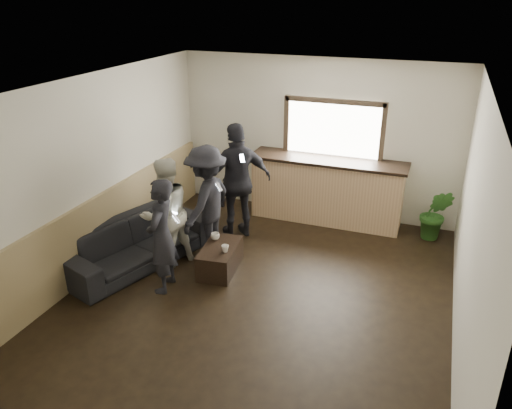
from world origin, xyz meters
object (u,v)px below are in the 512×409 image
at_px(bar_counter, 327,186).
at_px(potted_plant, 436,214).
at_px(sofa, 137,242).
at_px(person_a, 162,236).
at_px(coffee_table, 220,258).
at_px(cup_b, 225,249).
at_px(cup_a, 215,236).
at_px(person_c, 207,201).
at_px(person_b, 166,213).
at_px(person_d, 238,182).

relative_size(bar_counter, potted_plant, 3.01).
height_order(sofa, person_a, person_a).
height_order(coffee_table, cup_b, cup_b).
height_order(sofa, coffee_table, sofa).
distance_m(bar_counter, sofa, 3.42).
bearing_deg(sofa, bar_counter, -24.24).
xyz_separation_m(bar_counter, potted_plant, (1.85, -0.12, -0.19)).
bearing_deg(bar_counter, cup_a, -120.14).
relative_size(coffee_table, cup_b, 8.07).
relative_size(cup_a, potted_plant, 0.14).
relative_size(bar_counter, person_c, 1.55).
relative_size(potted_plant, person_b, 0.54).
relative_size(person_b, person_c, 0.96).
xyz_separation_m(sofa, person_b, (0.45, 0.15, 0.49)).
distance_m(bar_counter, coffee_table, 2.54).
distance_m(coffee_table, cup_a, 0.34).
bearing_deg(bar_counter, cup_b, -111.14).
distance_m(cup_a, cup_b, 0.41).
distance_m(cup_a, potted_plant, 3.63).
bearing_deg(person_c, bar_counter, 146.01).
relative_size(sofa, coffee_table, 2.70).
bearing_deg(person_d, cup_a, 49.65).
bearing_deg(person_c, coffee_table, 46.68).
xyz_separation_m(person_c, person_d, (0.22, 0.70, 0.10)).
relative_size(person_b, person_d, 0.86).
distance_m(person_a, person_c, 1.16).
xyz_separation_m(bar_counter, person_b, (-1.86, -2.35, 0.19)).
bearing_deg(sofa, person_d, -19.49).
height_order(bar_counter, cup_a, bar_counter).
height_order(cup_a, person_a, person_a).
xyz_separation_m(bar_counter, person_d, (-1.23, -1.12, 0.32)).
height_order(cup_a, person_d, person_d).
bearing_deg(potted_plant, cup_b, -140.87).
bearing_deg(cup_b, bar_counter, 68.86).
bearing_deg(potted_plant, coffee_table, -143.52).
bearing_deg(sofa, potted_plant, -41.74).
bearing_deg(cup_a, person_d, 91.27).
xyz_separation_m(potted_plant, person_b, (-3.71, -2.23, 0.38)).
distance_m(cup_a, person_c, 0.56).
bearing_deg(cup_b, coffee_table, 141.82).
bearing_deg(person_b, person_d, 177.94).
bearing_deg(sofa, person_a, -103.82).
bearing_deg(cup_a, person_b, -157.34).
bearing_deg(cup_a, potted_plant, 32.65).
bearing_deg(coffee_table, person_d, 98.79).
bearing_deg(coffee_table, cup_b, -38.18).
relative_size(sofa, person_a, 1.44).
relative_size(cup_b, potted_plant, 0.12).
xyz_separation_m(coffee_table, person_b, (-0.81, -0.09, 0.64)).
relative_size(coffee_table, person_c, 0.50).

